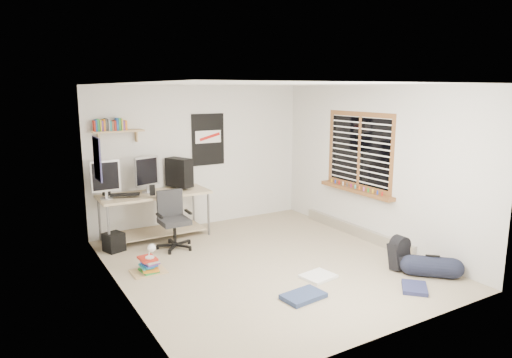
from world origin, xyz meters
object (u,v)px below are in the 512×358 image
desk (155,216)px  office_chair (174,218)px  book_stack (148,262)px  duffel_bag (432,266)px  backpack (399,255)px

desk → office_chair: office_chair is taller
office_chair → book_stack: bearing=-130.2°
duffel_bag → backpack: bearing=158.8°
desk → office_chair: (0.09, -0.66, 0.12)m
backpack → duffel_bag: size_ratio=0.67×
desk → backpack: desk is taller
desk → duffel_bag: desk is taller
office_chair → backpack: size_ratio=2.50×
desk → duffel_bag: (2.62, -3.43, -0.22)m
office_chair → duffel_bag: (2.52, -2.77, -0.35)m
office_chair → book_stack: (-0.65, -0.72, -0.34)m
desk → duffel_bag: size_ratio=3.27×
desk → book_stack: desk is taller
desk → backpack: size_ratio=4.89×
book_stack → duffel_bag: bearing=-32.9°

